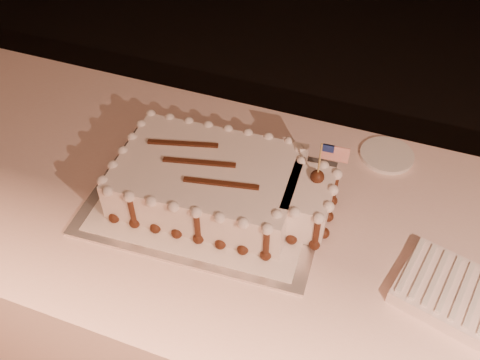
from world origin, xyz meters
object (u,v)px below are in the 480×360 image
(sheet_cake, at_px, (220,183))
(napkin_stack, at_px, (460,296))
(cake_board, at_px, (209,197))
(banquet_table, at_px, (285,312))
(side_plate, at_px, (387,155))

(sheet_cake, distance_m, napkin_stack, 0.57)
(napkin_stack, bearing_deg, cake_board, 171.54)
(banquet_table, bearing_deg, cake_board, 176.76)
(side_plate, bearing_deg, sheet_cake, -139.48)
(cake_board, bearing_deg, side_plate, 34.97)
(sheet_cake, height_order, napkin_stack, sheet_cake)
(napkin_stack, relative_size, side_plate, 1.98)
(cake_board, bearing_deg, banquet_table, -6.68)
(cake_board, height_order, napkin_stack, napkin_stack)
(banquet_table, distance_m, sheet_cake, 0.48)
(napkin_stack, bearing_deg, side_plate, 118.42)
(sheet_cake, bearing_deg, cake_board, -176.42)
(napkin_stack, distance_m, side_plate, 0.44)
(cake_board, height_order, side_plate, side_plate)
(banquet_table, height_order, sheet_cake, sheet_cake)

